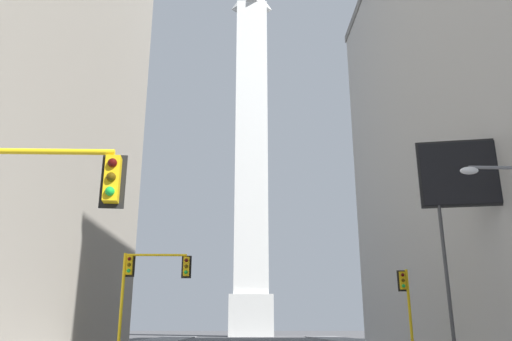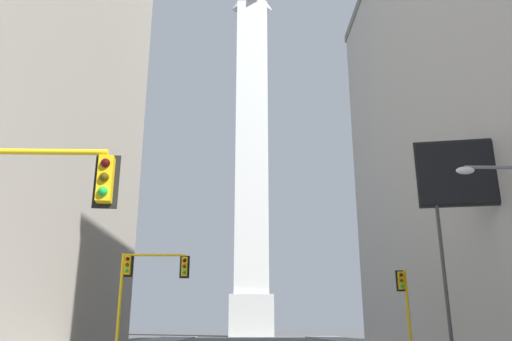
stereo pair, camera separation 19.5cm
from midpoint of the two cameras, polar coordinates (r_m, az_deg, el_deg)
The scene contains 4 objects.
obelisk at distance 96.27m, azimuth -0.46°, elevation 2.56°, with size 7.63×7.63×72.42m.
traffic_light_mid_left at distance 30.36m, azimuth -12.48°, elevation -11.89°, with size 4.09×0.51×5.84m.
traffic_light_mid_right at distance 33.76m, azimuth 16.80°, elevation -13.76°, with size 0.76×0.52×5.20m.
billboard_sign at distance 27.93m, azimuth 23.37°, elevation -1.01°, with size 5.13×1.21×11.12m.
Camera 2 is at (-1.53, -2.86, 1.73)m, focal length 35.00 mm.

